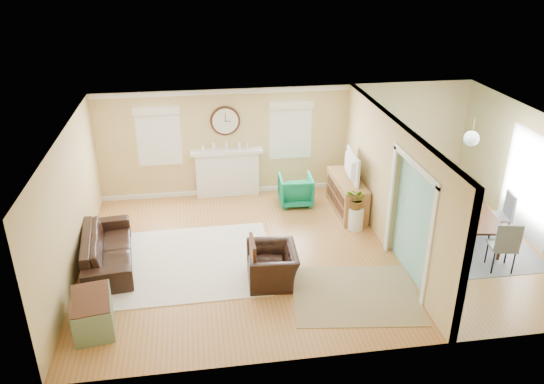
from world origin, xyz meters
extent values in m
plane|color=#A8692D|center=(0.00, 0.00, 0.00)|extent=(9.00, 9.00, 0.00)
cube|color=tan|center=(0.00, 3.00, 1.30)|extent=(9.00, 0.02, 2.60)
cube|color=tan|center=(0.00, -3.00, 1.30)|extent=(9.00, 0.02, 2.60)
cube|color=tan|center=(-4.50, 0.00, 1.30)|extent=(0.02, 6.00, 2.60)
cube|color=tan|center=(4.50, 0.00, 1.30)|extent=(0.02, 6.00, 2.60)
cube|color=white|center=(0.00, 0.00, 2.60)|extent=(9.00, 6.00, 0.02)
cube|color=tan|center=(1.50, 1.40, 1.30)|extent=(0.12, 3.20, 2.60)
cube|color=tan|center=(1.50, -2.50, 1.30)|extent=(0.12, 1.00, 2.60)
cube|color=tan|center=(1.50, -1.10, 2.40)|extent=(0.12, 1.80, 0.40)
cube|color=white|center=(1.43, -0.20, 1.10)|extent=(0.04, 0.12, 2.20)
cube|color=white|center=(1.43, -2.00, 1.10)|extent=(0.04, 0.12, 2.20)
cube|color=white|center=(1.43, -1.10, 2.20)|extent=(0.04, 1.92, 0.12)
cube|color=#68BBAC|center=(1.57, 0.00, 1.30)|extent=(0.02, 6.00, 2.60)
cube|color=white|center=(-1.50, 2.88, 0.55)|extent=(1.50, 0.24, 1.10)
cube|color=white|center=(-1.50, 2.85, 1.13)|extent=(1.70, 0.30, 0.08)
cube|color=black|center=(-1.50, 2.98, 0.50)|extent=(0.85, 0.02, 0.75)
cube|color=gold|center=(-1.50, 2.87, 0.42)|extent=(0.85, 0.02, 0.62)
cylinder|color=#462516|center=(-1.50, 2.97, 1.85)|extent=(0.70, 0.06, 0.70)
cylinder|color=silver|center=(-1.50, 2.94, 1.85)|extent=(0.60, 0.01, 0.60)
cube|color=black|center=(-1.50, 2.93, 1.95)|extent=(0.02, 0.01, 0.20)
cube|color=black|center=(-1.44, 2.93, 1.85)|extent=(0.12, 0.01, 0.02)
cube|color=white|center=(-3.05, 2.98, 1.55)|extent=(0.90, 0.03, 1.30)
cube|color=white|center=(-3.05, 2.95, 1.55)|extent=(1.00, 0.04, 1.40)
cube|color=white|center=(-3.05, 2.91, 2.18)|extent=(1.05, 0.10, 0.18)
cube|color=white|center=(0.05, 2.98, 1.55)|extent=(0.90, 0.03, 1.30)
cube|color=white|center=(0.05, 2.95, 1.55)|extent=(1.00, 0.04, 1.40)
cube|color=white|center=(0.05, 2.91, 2.18)|extent=(1.05, 0.10, 0.18)
cube|color=white|center=(4.47, 0.00, 1.10)|extent=(0.03, 1.60, 2.10)
cube|color=white|center=(4.44, 0.00, 1.10)|extent=(0.03, 1.70, 2.20)
cylinder|color=gold|center=(3.00, 0.00, 2.45)|extent=(0.02, 0.02, 0.30)
sphere|color=white|center=(3.00, 0.00, 2.20)|extent=(0.30, 0.30, 0.30)
cube|color=white|center=(-2.40, -0.08, 0.01)|extent=(3.13, 2.73, 0.02)
cube|color=#9F8A60|center=(0.39, -1.58, 0.01)|extent=(2.38, 2.04, 0.01)
cube|color=slate|center=(3.20, -0.03, 0.01)|extent=(2.27, 2.84, 0.01)
imported|color=black|center=(-3.99, 0.11, 0.32)|extent=(1.12, 2.31, 0.65)
imported|color=black|center=(-0.98, -0.93, 0.32)|extent=(0.92, 1.04, 0.65)
imported|color=#0C7358|center=(0.04, 2.14, 0.35)|extent=(0.79, 0.81, 0.71)
cube|color=gray|center=(-3.98, -1.79, 0.27)|extent=(0.74, 1.05, 0.54)
cube|color=#462516|center=(-3.98, -1.79, 0.55)|extent=(0.70, 1.00, 0.02)
cube|color=#9A6F48|center=(1.12, 1.59, 0.40)|extent=(0.55, 1.64, 0.80)
cube|color=#462516|center=(0.84, 1.10, 0.55)|extent=(0.01, 0.44, 0.22)
cube|color=#462516|center=(0.84, 1.10, 0.28)|extent=(0.01, 0.44, 0.22)
cube|color=#462516|center=(0.84, 1.59, 0.55)|extent=(0.01, 0.44, 0.22)
cube|color=#462516|center=(0.84, 1.59, 0.28)|extent=(0.01, 0.44, 0.22)
cube|color=#462516|center=(0.84, 2.08, 0.55)|extent=(0.01, 0.44, 0.22)
cube|color=#462516|center=(0.84, 2.08, 0.28)|extent=(0.01, 0.44, 0.22)
imported|color=black|center=(1.10, 1.59, 1.11)|extent=(0.22, 1.10, 0.63)
cylinder|color=white|center=(1.08, 0.73, 0.24)|extent=(0.32, 0.32, 0.47)
imported|color=#337F33|center=(1.08, 0.73, 0.71)|extent=(0.54, 0.56, 0.47)
imported|color=#462516|center=(3.20, -0.03, 0.32)|extent=(1.29, 1.95, 0.64)
cube|color=slate|center=(3.10, 1.14, 0.44)|extent=(0.48, 0.48, 0.05)
cube|color=slate|center=(3.10, 1.14, 0.68)|extent=(0.41, 0.13, 0.48)
cylinder|color=black|center=(3.29, 1.27, 0.20)|extent=(0.03, 0.03, 0.41)
cylinder|color=black|center=(3.22, 0.95, 0.20)|extent=(0.03, 0.03, 0.41)
cylinder|color=black|center=(2.97, 1.34, 0.20)|extent=(0.03, 0.03, 0.41)
cylinder|color=black|center=(2.90, 1.01, 0.20)|extent=(0.03, 0.03, 0.41)
cube|color=slate|center=(3.29, -1.18, 0.49)|extent=(0.53, 0.53, 0.05)
cube|color=slate|center=(3.29, -1.18, 0.76)|extent=(0.46, 0.14, 0.54)
cylinder|color=black|center=(3.07, -1.32, 0.23)|extent=(0.03, 0.03, 0.45)
cylinder|color=black|center=(3.15, -0.96, 0.23)|extent=(0.03, 0.03, 0.45)
cylinder|color=black|center=(3.43, -1.39, 0.23)|extent=(0.03, 0.03, 0.45)
cylinder|color=black|center=(3.51, -1.03, 0.23)|extent=(0.03, 0.03, 0.45)
cube|color=white|center=(2.60, -0.02, 0.49)|extent=(0.47, 0.47, 0.05)
cube|color=white|center=(2.60, -0.02, 0.76)|extent=(0.06, 0.46, 0.54)
cylinder|color=black|center=(2.43, 0.17, 0.23)|extent=(0.03, 0.03, 0.46)
cylinder|color=black|center=(2.79, 0.15, 0.23)|extent=(0.03, 0.03, 0.46)
cylinder|color=black|center=(2.41, -0.20, 0.23)|extent=(0.03, 0.03, 0.46)
cylinder|color=black|center=(2.78, -0.21, 0.23)|extent=(0.03, 0.03, 0.46)
cube|color=slate|center=(3.85, -0.06, 0.48)|extent=(0.52, 0.52, 0.05)
cube|color=slate|center=(3.85, -0.06, 0.75)|extent=(0.13, 0.45, 0.53)
cylinder|color=black|center=(3.99, -0.27, 0.22)|extent=(0.03, 0.03, 0.45)
cylinder|color=black|center=(3.63, -0.20, 0.22)|extent=(0.03, 0.03, 0.45)
cylinder|color=black|center=(4.06, 0.09, 0.22)|extent=(0.03, 0.03, 0.45)
cylinder|color=black|center=(3.70, 0.15, 0.22)|extent=(0.03, 0.03, 0.45)
camera|label=1|loc=(-2.18, -8.92, 5.52)|focal=35.00mm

